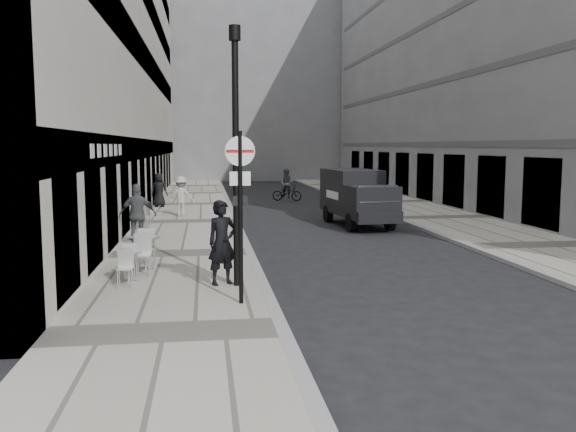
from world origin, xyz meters
name	(u,v)px	position (x,y,z in m)	size (l,w,h in m)	color
ground	(308,397)	(0.00, 0.00, 0.00)	(120.00, 120.00, 0.00)	black
sidewalk	(188,222)	(-2.00, 18.00, 0.06)	(4.00, 60.00, 0.12)	#ADA79C
far_sidewalk	(441,218)	(9.00, 18.00, 0.06)	(4.00, 60.00, 0.12)	#ADA79C
building_left	(106,28)	(-6.00, 24.50, 9.00)	(4.00, 45.00, 18.00)	beige
building_right	(489,19)	(14.00, 24.50, 10.00)	(6.00, 45.00, 20.00)	gray
building_far	(231,69)	(1.50, 56.00, 11.00)	(24.00, 16.00, 22.00)	gray
walking_man	(222,243)	(-0.92, 6.10, 1.07)	(0.69, 0.46, 1.90)	black
sign_post	(240,194)	(-0.60, 4.40, 2.30)	(0.58, 0.09, 3.39)	black
lamppost	(236,144)	(-0.60, 5.96, 3.27)	(0.25, 0.25, 5.66)	black
bollard_near	(240,226)	(-0.15, 12.70, 0.55)	(0.12, 0.12, 0.86)	black
bollard_far	(238,221)	(-0.15, 13.71, 0.61)	(0.13, 0.13, 0.98)	black
panel_van	(356,194)	(4.79, 16.50, 1.27)	(2.20, 4.94, 2.26)	black
cyclist	(287,188)	(3.49, 27.91, 0.74)	(1.87, 1.28, 1.91)	black
pedestrian_a	(138,215)	(-3.36, 11.82, 1.09)	(1.14, 0.47, 1.94)	#515155
pedestrian_b	(181,196)	(-2.33, 19.81, 1.00)	(1.14, 0.65, 1.76)	#B9B2AA
pedestrian_c	(159,190)	(-3.60, 24.18, 0.98)	(0.84, 0.55, 1.73)	black
cafe_table_near	(128,264)	(-3.06, 6.70, 0.54)	(0.64, 1.44, 0.82)	silver
cafe_table_mid	(145,250)	(-2.80, 7.99, 0.62)	(0.77, 1.73, 0.99)	silver
cafe_table_far	(144,215)	(-3.60, 16.02, 0.60)	(0.73, 1.66, 0.94)	#BAB9BC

